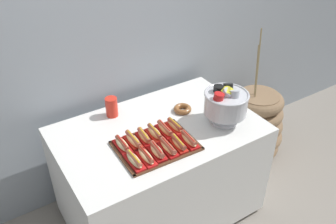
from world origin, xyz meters
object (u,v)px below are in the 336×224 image
Objects in this scene: floor_vase at (255,124)px; donut at (182,109)px; hot_dog_5 at (189,140)px; punch_bowl at (226,102)px; hot_dog_3 at (168,147)px; serving_tray at (156,146)px; buffet_table at (159,171)px; cup_stack at (112,107)px; hot_dog_6 at (122,145)px; hot_dog_0 at (134,160)px; hot_dog_11 at (175,126)px; hot_dog_7 at (133,141)px; hot_dog_1 at (146,156)px; hot_dog_8 at (144,137)px; hot_dog_4 at (179,143)px; hot_dog_2 at (157,151)px; hot_dog_10 at (165,129)px; hot_dog_9 at (155,133)px.

donut is (-0.87, -0.08, 0.52)m from floor_vase.
punch_bowl is at bearing 10.83° from hot_dog_5.
serving_tray is at bearing 112.73° from hot_dog_3.
buffet_table is 0.57m from cup_stack.
hot_dog_0 is at bearing -91.71° from hot_dog_6.
cup_stack is (-0.60, 0.48, -0.09)m from punch_bowl.
hot_dog_11 is (0.15, 0.16, 0.00)m from hot_dog_3.
hot_dog_1 is at bearing -91.71° from hot_dog_7.
buffet_table is 0.51m from hot_dog_6.
hot_dog_4 is at bearing -49.44° from hot_dog_8.
floor_vase is at bearing 16.52° from hot_dog_1.
cup_stack is at bearing 94.41° from hot_dog_2.
punch_bowl reaches higher than cup_stack.
hot_dog_1 is at bearing -67.27° from hot_dog_6.
hot_dog_8 is (-0.14, -0.06, 0.41)m from buffet_table.
serving_tray is at bearing 34.54° from hot_dog_1.
donut reaches higher than serving_tray.
hot_dog_7 and hot_dog_10 have the same top height.
hot_dog_3 is 1.05× the size of hot_dog_8.
hot_dog_4 is at bearing -1.71° from hot_dog_3.
serving_tray is 0.47m from cup_stack.
hot_dog_7 is 0.15m from hot_dog_9.
floor_vase reaches higher than hot_dog_8.
hot_dog_4 is at bearing -1.71° from hot_dog_1.
cup_stack reaches higher than hot_dog_0.
floor_vase reaches higher than hot_dog_6.
hot_dog_0 is 0.97× the size of hot_dog_10.
hot_dog_4 reaches higher than serving_tray.
hot_dog_8 reaches higher than hot_dog_1.
hot_dog_3 is at bearing -107.59° from buffet_table.
hot_dog_10 reaches higher than serving_tray.
hot_dog_5 is 1.06× the size of hot_dog_9.
hot_dog_7 is at bearing 130.56° from hot_dog_3.
hot_dog_11 is at bearing -166.86° from floor_vase.
donut is (0.32, 0.16, -0.02)m from hot_dog_9.
hot_dog_6 is 1.06× the size of hot_dog_11.
floor_vase reaches higher than serving_tray.
hot_dog_10 is at bearing -1.71° from hot_dog_8.
hot_dog_7 is (0.08, 0.16, 0.00)m from hot_dog_0.
hot_dog_3 is 0.59× the size of punch_bowl.
hot_dog_5 is at bearing -49.44° from hot_dog_9.
hot_dog_11 is at bearing 34.54° from hot_dog_2.
cup_stack reaches higher than hot_dog_2.
hot_dog_6 is at bearing -168.47° from buffet_table.
hot_dog_4 is (0.11, -0.09, 0.03)m from serving_tray.
hot_dog_3 is at bearing -37.96° from hot_dog_6.
cup_stack reaches higher than hot_dog_4.
buffet_table is 8.04× the size of hot_dog_8.
donut is at bearing 25.98° from hot_dog_9.
donut is (0.17, 0.16, -0.02)m from hot_dog_11.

